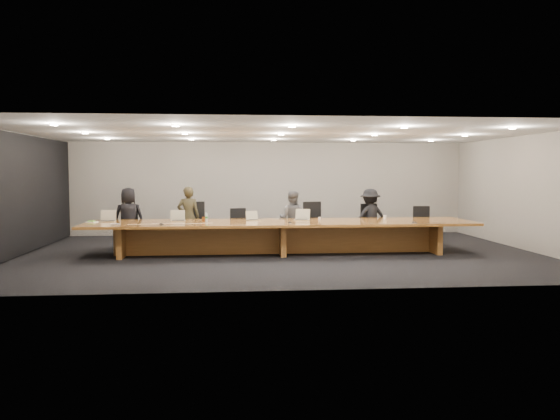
% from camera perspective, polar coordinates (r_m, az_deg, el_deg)
% --- Properties ---
extents(ground, '(12.00, 12.00, 0.00)m').
position_cam_1_polar(ground, '(12.82, 0.12, -4.56)').
color(ground, black).
rests_on(ground, ground).
extents(back_wall, '(12.00, 0.02, 2.80)m').
position_cam_1_polar(back_wall, '(16.67, -1.18, 2.26)').
color(back_wall, beige).
rests_on(back_wall, ground).
extents(left_wall_panel, '(0.08, 7.84, 2.74)m').
position_cam_1_polar(left_wall_panel, '(13.49, -25.88, 1.32)').
color(left_wall_panel, black).
rests_on(left_wall_panel, ground).
extents(conference_table, '(9.00, 1.80, 0.75)m').
position_cam_1_polar(conference_table, '(12.75, 0.12, -2.24)').
color(conference_table, brown).
rests_on(conference_table, ground).
extents(chair_far_left, '(0.56, 0.56, 1.02)m').
position_cam_1_polar(chair_far_left, '(14.21, -15.64, -1.79)').
color(chair_far_left, black).
rests_on(chair_far_left, ground).
extents(chair_left, '(0.64, 0.64, 1.17)m').
position_cam_1_polar(chair_left, '(14.05, -8.83, -1.45)').
color(chair_left, black).
rests_on(chair_left, ground).
extents(chair_mid_left, '(0.62, 0.62, 0.99)m').
position_cam_1_polar(chair_mid_left, '(14.04, -4.18, -1.78)').
color(chair_mid_left, black).
rests_on(chair_mid_left, ground).
extents(chair_mid_right, '(0.72, 0.72, 1.16)m').
position_cam_1_polar(chair_mid_right, '(14.07, 3.73, -1.42)').
color(chair_mid_right, black).
rests_on(chair_mid_right, ground).
extents(chair_right, '(0.65, 0.65, 1.10)m').
position_cam_1_polar(chair_right, '(14.46, 9.62, -1.45)').
color(chair_right, black).
rests_on(chair_right, ground).
extents(chair_far_right, '(0.61, 0.61, 1.03)m').
position_cam_1_polar(chair_far_right, '(14.81, 14.65, -1.53)').
color(chair_far_right, black).
rests_on(chair_far_right, ground).
extents(person_a, '(0.77, 0.53, 1.52)m').
position_cam_1_polar(person_a, '(14.17, -15.53, -0.79)').
color(person_a, black).
rests_on(person_a, ground).
extents(person_b, '(0.58, 0.39, 1.55)m').
position_cam_1_polar(person_b, '(13.98, -9.55, -0.71)').
color(person_b, '#312D1B').
rests_on(person_b, ground).
extents(person_c, '(0.83, 0.74, 1.43)m').
position_cam_1_polar(person_c, '(13.95, 1.25, -0.91)').
color(person_c, '#535355').
rests_on(person_c, ground).
extents(person_d, '(1.05, 0.74, 1.47)m').
position_cam_1_polar(person_d, '(14.36, 9.40, -0.73)').
color(person_d, black).
rests_on(person_d, ground).
extents(laptop_a, '(0.36, 0.27, 0.28)m').
position_cam_1_polar(laptop_a, '(13.31, -17.57, -0.58)').
color(laptop_a, tan).
rests_on(laptop_a, conference_table).
extents(laptop_b, '(0.37, 0.29, 0.27)m').
position_cam_1_polar(laptop_b, '(13.06, -10.62, -0.56)').
color(laptop_b, tan).
rests_on(laptop_b, conference_table).
extents(laptop_c, '(0.35, 0.30, 0.23)m').
position_cam_1_polar(laptop_c, '(13.06, -2.81, -0.58)').
color(laptop_c, '#B5AA8A').
rests_on(laptop_c, conference_table).
extents(laptop_d, '(0.42, 0.36, 0.28)m').
position_cam_1_polar(laptop_d, '(13.09, 2.29, -0.47)').
color(laptop_d, beige).
rests_on(laptop_d, conference_table).
extents(water_bottle, '(0.08, 0.08, 0.20)m').
position_cam_1_polar(water_bottle, '(12.81, -7.71, -0.77)').
color(water_bottle, '#AEBEBC').
rests_on(water_bottle, conference_table).
extents(amber_mug, '(0.11, 0.11, 0.11)m').
position_cam_1_polar(amber_mug, '(12.84, -7.95, -0.95)').
color(amber_mug, brown).
rests_on(amber_mug, conference_table).
extents(paper_cup_near, '(0.08, 0.08, 0.08)m').
position_cam_1_polar(paper_cup_near, '(13.11, 4.15, -0.90)').
color(paper_cup_near, silver).
rests_on(paper_cup_near, conference_table).
extents(paper_cup_far, '(0.09, 0.09, 0.10)m').
position_cam_1_polar(paper_cup_far, '(13.58, 10.90, -0.75)').
color(paper_cup_far, white).
rests_on(paper_cup_far, conference_table).
extents(notepad, '(0.31, 0.28, 0.01)m').
position_cam_1_polar(notepad, '(13.26, -19.04, -1.20)').
color(notepad, white).
rests_on(notepad, conference_table).
extents(lime_gadget, '(0.17, 0.13, 0.02)m').
position_cam_1_polar(lime_gadget, '(13.27, -19.09, -1.11)').
color(lime_gadget, '#67C735').
rests_on(lime_gadget, notepad).
extents(av_box, '(0.21, 0.17, 0.03)m').
position_cam_1_polar(av_box, '(12.41, -16.83, -1.45)').
color(av_box, '#BCBCC1').
rests_on(av_box, conference_table).
extents(mic_left, '(0.16, 0.16, 0.03)m').
position_cam_1_polar(mic_left, '(12.27, -12.32, -1.43)').
color(mic_left, black).
rests_on(mic_left, conference_table).
extents(mic_center, '(0.13, 0.13, 0.03)m').
position_cam_1_polar(mic_center, '(12.41, 1.01, -1.29)').
color(mic_center, black).
rests_on(mic_center, conference_table).
extents(mic_right, '(0.17, 0.17, 0.03)m').
position_cam_1_polar(mic_right, '(12.76, 13.87, -1.25)').
color(mic_right, black).
rests_on(mic_right, conference_table).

